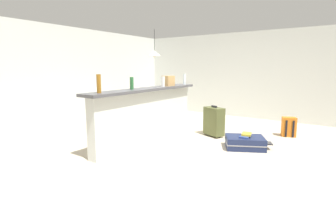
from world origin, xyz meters
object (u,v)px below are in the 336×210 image
Objects in this scene: bottle_white at (163,82)px; bottle_clear at (184,79)px; dining_chair_near_partition at (173,105)px; suitcase_upright_olive at (214,121)px; book_stack at (246,135)px; bottle_green at (132,83)px; grocery_bag at (168,81)px; bottle_amber at (99,84)px; backpack_orange at (289,127)px; pendant_lamp at (154,53)px; dining_table at (157,98)px; suitcase_flat_navy at (245,142)px.

bottle_clear is at bearing -0.80° from bottle_white.
suitcase_upright_olive is at bearing -108.66° from dining_chair_near_partition.
bottle_clear is 2.04m from book_stack.
bottle_green is 0.88× the size of grocery_bag.
backpack_orange is at bearing -34.91° from bottle_amber.
dining_chair_near_partition is (0.90, 0.48, -0.68)m from grocery_bag.
dining_chair_near_partition reaches higher than suitcase_upright_olive.
grocery_bag reaches higher than backpack_orange.
pendant_lamp is 1.13× the size of suitcase_upright_olive.
suitcase_upright_olive is at bearing 124.14° from backpack_orange.
bottle_amber reaches higher than bottle_green.
dining_table is (1.00, 1.07, -0.55)m from grocery_bag.
bottle_amber is 0.79m from bottle_green.
bottle_clear is 2.53m from backpack_orange.
bottle_amber is 1.90m from grocery_bag.
bottle_clear is 1.32m from dining_table.
suitcase_flat_navy is (-1.02, -2.82, -0.54)m from dining_table.
dining_chair_near_partition is at bearing 67.47° from suitcase_flat_navy.
bottle_green is 0.54× the size of backpack_orange.
pendant_lamp is 2.63m from suitcase_upright_olive.
pendant_lamp is 1.80× the size of backpack_orange.
suitcase_upright_olive reaches higher than suitcase_flat_navy.
bottle_green is at bearing 120.93° from book_stack.
pendant_lamp reaches higher than dining_table.
bottle_white is at bearing -6.38° from bottle_green.
book_stack is (1.87, -1.77, -0.98)m from bottle_amber.
grocery_bag is at bearing -2.67° from bottle_green.
suitcase_flat_navy is (0.24, -1.70, -1.08)m from bottle_white.
dining_chair_near_partition is 1.47m from suitcase_upright_olive.
dining_table is (1.25, 1.12, -0.54)m from bottle_white.
book_stack is at bearing -109.98° from bottle_clear.
bottle_amber reaches higher than book_stack.
grocery_bag is 1.56m from dining_table.
pendant_lamp is 0.85× the size of suitcase_flat_navy.
book_stack is at bearing 160.21° from backpack_orange.
suitcase_upright_olive is at bearing -21.53° from bottle_amber.
bottle_clear is 0.60× the size of backpack_orange.
dining_table is at bearing 81.08° from dining_chair_near_partition.
backpack_orange is at bearing -59.01° from grocery_bag.
dining_table is at bearing 19.99° from bottle_amber.
suitcase_flat_navy is at bearing -118.44° from suitcase_upright_olive.
dining_table is (2.10, 1.02, -0.55)m from bottle_green.
bottle_clear is at bearing 109.06° from backpack_orange.
bottle_amber is at bearing 178.28° from bottle_clear.
suitcase_upright_olive is at bearing -105.64° from pendant_lamp.
bottle_amber is at bearing 158.47° from suitcase_upright_olive.
grocery_bag is at bearing -152.04° from dining_chair_near_partition.
book_stack is at bearing -90.81° from grocery_bag.
bottle_green reaches higher than bottle_white.
bottle_amber is 0.39× the size of pendant_lamp.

